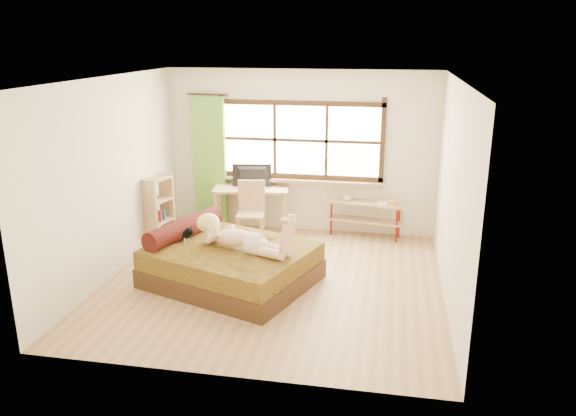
% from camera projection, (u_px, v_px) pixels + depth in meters
% --- Properties ---
extents(floor, '(4.50, 4.50, 0.00)m').
position_uv_depth(floor, '(273.00, 282.00, 7.63)').
color(floor, '#9E754C').
rests_on(floor, ground).
extents(ceiling, '(4.50, 4.50, 0.00)m').
position_uv_depth(ceiling, '(272.00, 79.00, 6.84)').
color(ceiling, white).
rests_on(ceiling, wall_back).
extents(wall_back, '(4.50, 0.00, 4.50)m').
position_uv_depth(wall_back, '(301.00, 152.00, 9.35)').
color(wall_back, silver).
rests_on(wall_back, floor).
extents(wall_front, '(4.50, 0.00, 4.50)m').
position_uv_depth(wall_front, '(221.00, 248.00, 5.12)').
color(wall_front, silver).
rests_on(wall_front, floor).
extents(wall_left, '(0.00, 4.50, 4.50)m').
position_uv_depth(wall_left, '(111.00, 178.00, 7.62)').
color(wall_left, silver).
rests_on(wall_left, floor).
extents(wall_right, '(0.00, 4.50, 4.50)m').
position_uv_depth(wall_right, '(453.00, 194.00, 6.84)').
color(wall_right, silver).
rests_on(wall_right, floor).
extents(window, '(2.80, 0.16, 1.46)m').
position_uv_depth(window, '(300.00, 143.00, 9.27)').
color(window, '#FFEDBF').
rests_on(window, wall_back).
extents(curtain, '(0.55, 0.10, 2.20)m').
position_uv_depth(curtain, '(210.00, 162.00, 9.56)').
color(curtain, '#5C9C2A').
rests_on(curtain, wall_back).
extents(bed, '(2.47, 2.23, 0.77)m').
position_uv_depth(bed, '(228.00, 262.00, 7.56)').
color(bed, '#31200E').
rests_on(bed, floor).
extents(woman, '(1.48, 0.87, 0.61)m').
position_uv_depth(woman, '(240.00, 227.00, 7.31)').
color(woman, beige).
rests_on(woman, bed).
extents(kitten, '(0.33, 0.22, 0.24)m').
position_uv_depth(kitten, '(182.00, 233.00, 7.66)').
color(kitten, black).
rests_on(kitten, bed).
extents(desk, '(1.31, 0.73, 0.77)m').
position_uv_depth(desk, '(251.00, 194.00, 9.40)').
color(desk, tan).
rests_on(desk, floor).
extents(monitor, '(0.66, 0.17, 0.38)m').
position_uv_depth(monitor, '(252.00, 176.00, 9.36)').
color(monitor, black).
rests_on(monitor, desk).
extents(chair, '(0.49, 0.49, 0.97)m').
position_uv_depth(chair, '(251.00, 208.00, 9.08)').
color(chair, tan).
rests_on(chair, floor).
extents(pipe_shelf, '(1.22, 0.48, 0.67)m').
position_uv_depth(pipe_shelf, '(366.00, 211.00, 9.25)').
color(pipe_shelf, tan).
rests_on(pipe_shelf, floor).
extents(cup, '(0.14, 0.14, 0.10)m').
position_uv_depth(cup, '(347.00, 198.00, 9.24)').
color(cup, gray).
rests_on(cup, pipe_shelf).
extents(book, '(0.21, 0.27, 0.02)m').
position_uv_depth(book, '(378.00, 202.00, 9.17)').
color(book, gray).
rests_on(book, pipe_shelf).
extents(bookshelf, '(0.38, 0.53, 1.10)m').
position_uv_depth(bookshelf, '(159.00, 211.00, 8.86)').
color(bookshelf, tan).
rests_on(bookshelf, floor).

